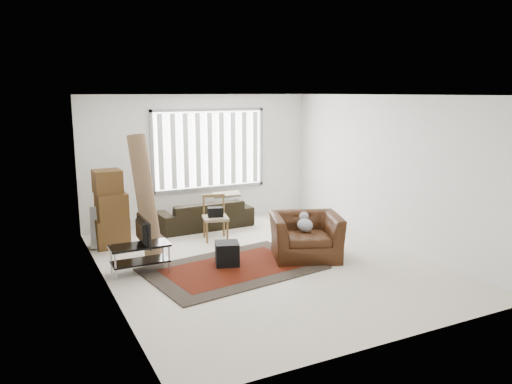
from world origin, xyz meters
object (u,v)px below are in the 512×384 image
at_px(side_chair, 215,215).
at_px(tv_stand, 140,253).
at_px(moving_boxes, 111,211).
at_px(sofa, 205,210).
at_px(armchair, 306,233).

bearing_deg(side_chair, tv_stand, -133.15).
bearing_deg(moving_boxes, sofa, 12.90).
distance_m(tv_stand, armchair, 2.72).
bearing_deg(armchair, moving_boxes, 164.14).
relative_size(moving_boxes, side_chair, 1.66).
distance_m(sofa, armchair, 2.67).
relative_size(moving_boxes, armchair, 0.99).
distance_m(tv_stand, side_chair, 2.06).
bearing_deg(side_chair, moving_boxes, 179.72).
distance_m(moving_boxes, armchair, 3.50).
relative_size(sofa, armchair, 1.37).
bearing_deg(moving_boxes, tv_stand, -85.31).
bearing_deg(side_chair, armchair, -46.75).
bearing_deg(sofa, moving_boxes, 11.06).
xyz_separation_m(side_chair, armchair, (0.96, -1.65, -0.04)).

